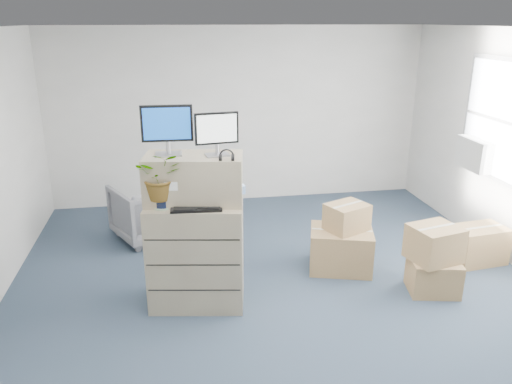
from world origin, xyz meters
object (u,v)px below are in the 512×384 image
Objects in this scene: monitor_right at (217,132)px; potted_plant at (161,182)px; office_chair at (147,209)px; filing_cabinet_lower at (197,254)px; keyboard at (196,208)px; monitor_left at (167,127)px; water_bottle at (202,190)px.

potted_plant is (-0.56, -0.06, -0.46)m from monitor_right.
monitor_right is 2.45m from office_chair.
filing_cabinet_lower is at bearing 80.44° from office_chair.
keyboard is at bearing 79.23° from office_chair.
monitor_right is (0.24, -0.00, 1.29)m from filing_cabinet_lower.
monitor_right reaches higher than filing_cabinet_lower.
monitor_left reaches higher than monitor_right.
monitor_left is (-0.23, 0.10, 1.33)m from filing_cabinet_lower.
office_chair is (-0.35, 1.70, -1.47)m from monitor_left.
monitor_right is at bearing -10.61° from monitor_left.
filing_cabinet_lower is 2.26× the size of keyboard.
keyboard is 0.59× the size of office_chair.
water_bottle is at bearing 17.21° from filing_cabinet_lower.
potted_plant is at bearing -115.01° from monitor_left.
keyboard is 2.19m from office_chair.
potted_plant reaches higher than filing_cabinet_lower.
office_chair is (-0.27, 1.87, -0.97)m from potted_plant.
office_chair is (-0.83, 1.80, -1.43)m from monitor_right.
monitor_left is at bearing 163.28° from water_bottle.
monitor_left reaches higher than potted_plant.
monitor_right is at bearing 87.18° from office_chair.
monitor_left is 0.93× the size of potted_plant.
water_bottle reaches higher than office_chair.
water_bottle is 0.42m from potted_plant.
monitor_left is at bearing 165.20° from filing_cabinet_lower.
potted_plant reaches higher than keyboard.
office_chair is (-0.66, 1.79, -0.84)m from water_bottle.
monitor_left is at bearing 134.50° from keyboard.
filing_cabinet_lower is 0.89m from potted_plant.
monitor_right is at bearing 6.64° from potted_plant.
monitor_right is at bearing -4.21° from water_bottle.
filing_cabinet_lower is at bearing 171.42° from monitor_right.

